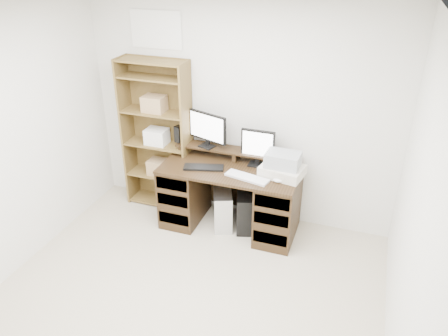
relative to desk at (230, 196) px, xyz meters
The scene contains 14 objects.
room 1.85m from the desk, 90.71° to the right, with size 3.54×4.04×2.54m.
desk is the anchor object (origin of this frame).
riser_shelf 0.50m from the desk, 90.00° to the left, with size 1.40×0.22×0.12m.
monitor_wide 0.80m from the desk, 150.72° to the left, with size 0.48×0.20×0.40m.
monitor_small 0.65m from the desk, 33.22° to the left, with size 0.37×0.14×0.40m.
speaker 0.92m from the desk, 164.32° to the left, with size 0.08×0.08×0.19m, color black.
keyboard_black 0.47m from the desk, 157.25° to the right, with size 0.43×0.14×0.02m, color black.
keyboard_white 0.47m from the desk, 35.86° to the right, with size 0.47×0.14×0.02m, color silver.
mouse 0.69m from the desk, 14.45° to the right, with size 0.10×0.07×0.04m, color silver.
printer 0.70m from the desk, ahead, with size 0.43×0.32×0.11m, color beige.
basket 0.78m from the desk, ahead, with size 0.35×0.25×0.15m, color #93989D.
tower_silver 0.19m from the desk, behind, with size 0.20×0.45×0.45m, color silver.
tower_black 0.24m from the desk, 15.86° to the left, with size 0.31×0.48×0.45m.
bookshelf 1.13m from the desk, 167.64° to the left, with size 0.80×0.30×1.80m.
Camera 1 is at (1.34, -2.32, 2.93)m, focal length 35.00 mm.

